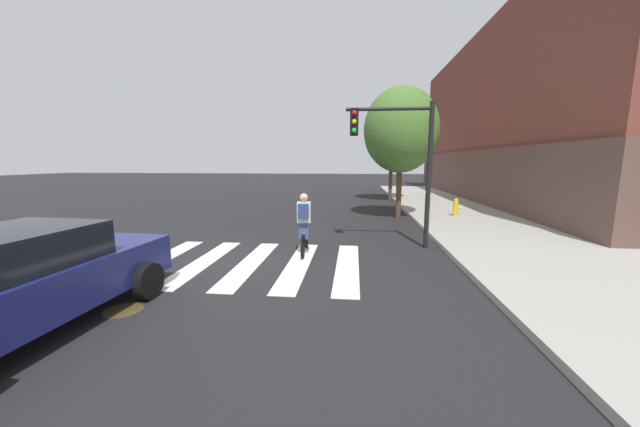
% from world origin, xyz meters
% --- Properties ---
extents(ground_plane, '(120.00, 120.00, 0.00)m').
position_xyz_m(ground_plane, '(0.00, 0.00, 0.00)').
color(ground_plane, black).
extents(sidewalk, '(6.50, 50.00, 0.15)m').
position_xyz_m(sidewalk, '(8.75, 0.00, 0.07)').
color(sidewalk, '#9E9B93').
rests_on(sidewalk, ground).
extents(crosswalk_stripes, '(5.42, 3.95, 0.01)m').
position_xyz_m(crosswalk_stripes, '(0.38, 0.00, 0.01)').
color(crosswalk_stripes, silver).
rests_on(crosswalk_stripes, ground).
extents(manhole_cover, '(0.64, 0.64, 0.01)m').
position_xyz_m(manhole_cover, '(-0.99, -2.82, 0.00)').
color(manhole_cover, '#473D1E').
rests_on(manhole_cover, ground).
extents(sedan_near, '(2.36, 4.69, 1.59)m').
position_xyz_m(sedan_near, '(-1.90, -3.75, 0.82)').
color(sedan_near, navy).
rests_on(sedan_near, ground).
extents(cyclist, '(0.37, 1.71, 1.69)m').
position_xyz_m(cyclist, '(1.61, 0.96, 0.84)').
color(cyclist, black).
rests_on(cyclist, ground).
extents(traffic_light_near, '(2.47, 0.28, 4.20)m').
position_xyz_m(traffic_light_near, '(4.25, 2.00, 2.86)').
color(traffic_light_near, black).
rests_on(traffic_light_near, ground).
extents(fire_hydrant, '(0.33, 0.22, 0.78)m').
position_xyz_m(fire_hydrant, '(7.42, 7.19, 0.53)').
color(fire_hydrant, gold).
rests_on(fire_hydrant, sidewalk).
extents(street_tree_near, '(3.23, 3.23, 5.75)m').
position_xyz_m(street_tree_near, '(4.95, 7.32, 3.88)').
color(street_tree_near, '#4C3823').
rests_on(street_tree_near, ground).
extents(street_tree_mid, '(3.41, 3.41, 6.06)m').
position_xyz_m(street_tree_mid, '(5.29, 14.12, 4.09)').
color(street_tree_mid, '#4C3823').
rests_on(street_tree_mid, ground).
extents(corner_building, '(17.32, 25.47, 10.26)m').
position_xyz_m(corner_building, '(18.73, 14.64, 5.09)').
color(corner_building, brown).
rests_on(corner_building, ground).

